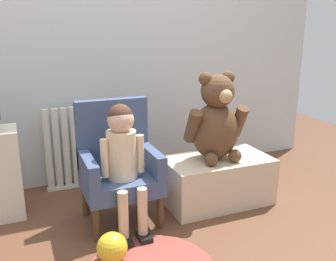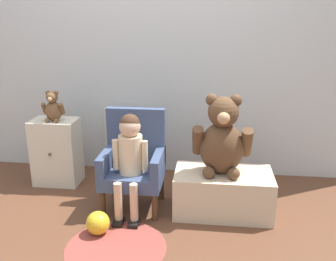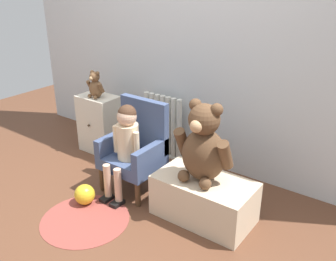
# 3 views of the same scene
# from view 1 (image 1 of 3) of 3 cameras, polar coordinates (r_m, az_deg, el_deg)

# --- Properties ---
(back_wall) EXTENTS (3.80, 0.05, 2.40)m
(back_wall) POSITION_cam_1_polar(r_m,az_deg,el_deg) (2.81, -11.59, 16.39)
(back_wall) COLOR silver
(back_wall) RESTS_ON ground_plane
(radiator) EXTENTS (0.43, 0.05, 0.60)m
(radiator) POSITION_cam_1_polar(r_m,az_deg,el_deg) (2.79, -13.98, -2.62)
(radiator) COLOR silver
(radiator) RESTS_ON ground_plane
(child_armchair) EXTENTS (0.44, 0.39, 0.73)m
(child_armchair) POSITION_cam_1_polar(r_m,az_deg,el_deg) (2.27, -7.60, -5.20)
(child_armchair) COLOR #3D4C71
(child_armchair) RESTS_ON ground_plane
(child_figure) EXTENTS (0.25, 0.35, 0.73)m
(child_figure) POSITION_cam_1_polar(r_m,az_deg,el_deg) (2.12, -6.91, -2.89)
(child_figure) COLOR beige
(child_figure) RESTS_ON ground_plane
(low_bench) EXTENTS (0.70, 0.39, 0.31)m
(low_bench) POSITION_cam_1_polar(r_m,az_deg,el_deg) (2.54, 7.49, -7.52)
(low_bench) COLOR beige
(low_bench) RESTS_ON ground_plane
(large_teddy_bear) EXTENTS (0.41, 0.29, 0.57)m
(large_teddy_bear) POSITION_cam_1_polar(r_m,az_deg,el_deg) (2.40, 7.33, 1.35)
(large_teddy_bear) COLOR brown
(large_teddy_bear) RESTS_ON low_bench
(toy_ball) EXTENTS (0.16, 0.16, 0.16)m
(toy_ball) POSITION_cam_1_polar(r_m,az_deg,el_deg) (1.98, -8.52, -17.24)
(toy_ball) COLOR gold
(toy_ball) RESTS_ON ground_plane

